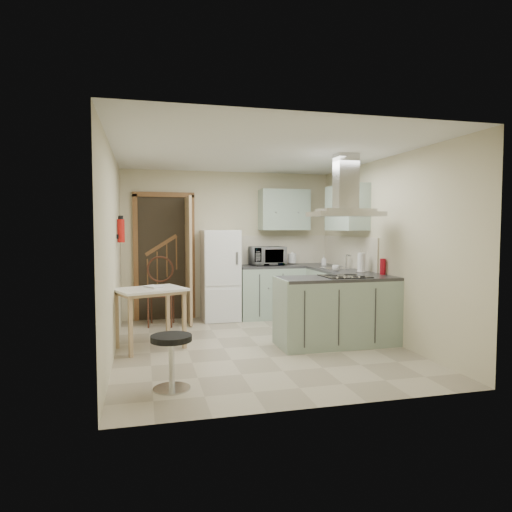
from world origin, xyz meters
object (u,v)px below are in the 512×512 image
object	(u,v)px
microwave	(267,256)
extractor_hood	(345,214)
fridge	(220,275)
drop_leaf_table	(150,318)
bentwood_chair	(161,294)
peninsula	(337,311)
stool	(172,362)

from	to	relation	value
microwave	extractor_hood	bearing A→B (deg)	-79.89
fridge	microwave	size ratio (longest dim) A/B	2.62
fridge	microwave	xyz separation A→B (m)	(0.82, 0.02, 0.31)
drop_leaf_table	bentwood_chair	size ratio (longest dim) A/B	0.84
peninsula	drop_leaf_table	bearing A→B (deg)	170.40
peninsula	extractor_hood	world-z (taller)	extractor_hood
bentwood_chair	microwave	world-z (taller)	microwave
peninsula	bentwood_chair	bearing A→B (deg)	141.43
drop_leaf_table	microwave	bearing A→B (deg)	17.34
fridge	bentwood_chair	size ratio (longest dim) A/B	1.52
fridge	drop_leaf_table	bearing A→B (deg)	-126.54
peninsula	stool	size ratio (longest dim) A/B	2.93
extractor_hood	bentwood_chair	world-z (taller)	extractor_hood
drop_leaf_table	peninsula	bearing A→B (deg)	-31.04
fridge	bentwood_chair	world-z (taller)	fridge
stool	drop_leaf_table	bearing A→B (deg)	96.21
fridge	peninsula	xyz separation A→B (m)	(1.22, -1.98, -0.30)
bentwood_chair	microwave	xyz separation A→B (m)	(1.80, 0.24, 0.57)
fridge	bentwood_chair	distance (m)	1.04
peninsula	bentwood_chair	size ratio (longest dim) A/B	1.57
drop_leaf_table	stool	world-z (taller)	drop_leaf_table
drop_leaf_table	fridge	bearing A→B (deg)	32.02
peninsula	bentwood_chair	world-z (taller)	bentwood_chair
fridge	drop_leaf_table	world-z (taller)	fridge
peninsula	microwave	world-z (taller)	microwave
peninsula	microwave	size ratio (longest dim) A/B	2.71
fridge	stool	world-z (taller)	fridge
peninsula	drop_leaf_table	size ratio (longest dim) A/B	1.88
drop_leaf_table	bentwood_chair	xyz separation A→B (m)	(0.18, 1.36, 0.11)
microwave	peninsula	bearing A→B (deg)	-82.61
stool	microwave	size ratio (longest dim) A/B	0.92
bentwood_chair	fridge	bearing A→B (deg)	21.67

